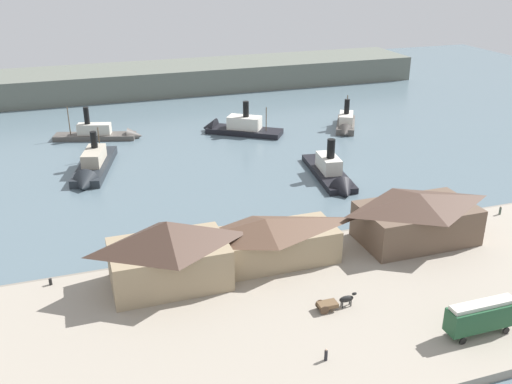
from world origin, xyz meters
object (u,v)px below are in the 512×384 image
street_tram (481,315)px  ferry_moored_east (105,134)px  ferry_moored_west (346,124)px  ferry_shed_west_terminal (417,217)px  horse_cart (335,302)px  mooring_post_east (50,282)px  ferry_departing_north (235,127)px  ferry_outer_harbor (92,168)px  pedestrian_near_west_shed (326,355)px  ferry_shed_central_terminal (169,252)px  ferry_shed_east_terminal (265,241)px  pedestrian_walking_east (500,211)px  ferry_mid_harbor (333,175)px

street_tram → ferry_moored_east: 102.49m
street_tram → ferry_moored_east: bearing=110.0°
ferry_moored_west → ferry_shed_west_terminal: bearing=-107.2°
horse_cart → mooring_post_east: bearing=152.8°
ferry_departing_north → ferry_moored_west: 28.88m
ferry_outer_harbor → pedestrian_near_west_shed: bearing=-73.9°
ferry_shed_central_terminal → street_tram: (32.84, -23.05, -2.25)m
ferry_shed_east_terminal → ferry_shed_west_terminal: bearing=-2.1°
ferry_shed_east_terminal → horse_cart: size_ratio=3.97×
pedestrian_walking_east → ferry_outer_harbor: bearing=145.1°
ferry_shed_central_terminal → pedestrian_near_west_shed: size_ratio=10.41×
ferry_shed_west_terminal → ferry_moored_west: size_ratio=1.15×
ferry_shed_west_terminal → pedestrian_walking_east: bearing=9.9°
ferry_shed_central_terminal → pedestrian_walking_east: size_ratio=10.46×
street_tram → ferry_moored_east: size_ratio=0.40×
ferry_departing_north → ferry_moored_west: size_ratio=1.29×
pedestrian_near_west_shed → ferry_moored_east: (-15.68, 94.84, -0.63)m
horse_cart → ferry_mid_harbor: 46.88m
ferry_shed_central_terminal → mooring_post_east: size_ratio=17.79×
ferry_shed_west_terminal → pedestrian_near_west_shed: ferry_shed_west_terminal is taller
ferry_moored_west → ferry_outer_harbor: bearing=-169.6°
ferry_shed_west_terminal → ferry_mid_harbor: (-0.11, 29.25, -3.92)m
street_tram → ferry_moored_west: (25.01, 84.06, -2.24)m
ferry_departing_north → ferry_shed_west_terminal: bearing=-82.0°
ferry_shed_east_terminal → ferry_moored_west: bearing=53.9°
ferry_moored_east → ferry_mid_harbor: size_ratio=0.93×
ferry_shed_east_terminal → horse_cart: ferry_shed_east_terminal is taller
pedestrian_walking_east → ferry_departing_north: 69.98m
pedestrian_near_west_shed → mooring_post_east: size_ratio=1.71×
ferry_shed_west_terminal → mooring_post_east: size_ratio=20.17×
horse_cart → ferry_mid_harbor: bearing=64.5°
ferry_shed_central_terminal → ferry_shed_west_terminal: 39.08m
mooring_post_east → ferry_shed_west_terminal: bearing=-4.8°
street_tram → pedestrian_walking_east: 36.91m
ferry_moored_west → ferry_moored_east: size_ratio=0.72×
ferry_shed_central_terminal → mooring_post_east: bearing=162.8°
ferry_shed_west_terminal → ferry_mid_harbor: ferry_shed_west_terminal is taller
ferry_shed_west_terminal → mooring_post_east: ferry_shed_west_terminal is taller
pedestrian_walking_east → mooring_post_east: bearing=179.0°
pedestrian_walking_east → ferry_departing_north: ferry_departing_north is taller
mooring_post_east → ferry_outer_harbor: ferry_outer_harbor is taller
mooring_post_east → pedestrian_near_west_shed: bearing=-42.3°
horse_cart → pedestrian_near_west_shed: horse_cart is taller
street_tram → pedestrian_near_west_shed: size_ratio=5.72×
ferry_shed_east_terminal → horse_cart: 14.91m
pedestrian_near_west_shed → ferry_mid_harbor: bearing=63.4°
mooring_post_east → ferry_departing_north: bearing=54.0°
ferry_departing_north → ferry_moored_east: (-31.95, 5.81, -0.21)m
horse_cart → ferry_departing_north: size_ratio=0.27×
ferry_shed_central_terminal → ferry_moored_west: (57.85, 61.01, -4.49)m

